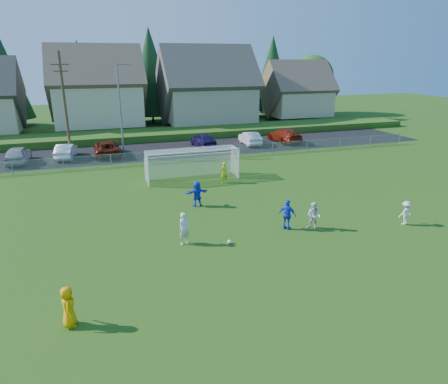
{
  "coord_description": "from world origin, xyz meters",
  "views": [
    {
      "loc": [
        -7.59,
        -14.31,
        9.27
      ],
      "look_at": [
        0.0,
        8.0,
        1.4
      ],
      "focal_mm": 32.0,
      "sensor_mm": 36.0,
      "label": 1
    }
  ],
  "objects_px": {
    "referee": "(68,307)",
    "car_a": "(18,155)",
    "player_white_c": "(406,213)",
    "car_g": "(285,135)",
    "car_c": "(107,148)",
    "soccer_ball": "(229,242)",
    "car_b": "(66,151)",
    "soccer_goal": "(192,159)",
    "player_white_a": "(184,228)",
    "player_blue_a": "(287,215)",
    "car_f": "(250,138)",
    "goalkeeper": "(224,172)",
    "player_blue_b": "(197,194)",
    "car_e": "(203,140)",
    "player_white_b": "(314,216)"
  },
  "relations": [
    {
      "from": "referee",
      "to": "car_a",
      "type": "relative_size",
      "value": 0.34
    },
    {
      "from": "player_white_c",
      "to": "car_g",
      "type": "relative_size",
      "value": 0.26
    },
    {
      "from": "car_c",
      "to": "soccer_ball",
      "type": "bearing_deg",
      "value": 102.31
    },
    {
      "from": "car_b",
      "to": "soccer_goal",
      "type": "distance_m",
      "value": 14.72
    },
    {
      "from": "player_white_a",
      "to": "player_white_c",
      "type": "xyz_separation_m",
      "value": [
        12.88,
        -1.61,
        -0.15
      ]
    },
    {
      "from": "player_blue_a",
      "to": "referee",
      "type": "bearing_deg",
      "value": 73.54
    },
    {
      "from": "car_g",
      "to": "car_f",
      "type": "bearing_deg",
      "value": -2.56
    },
    {
      "from": "goalkeeper",
      "to": "car_b",
      "type": "relative_size",
      "value": 0.38
    },
    {
      "from": "player_white_c",
      "to": "player_blue_a",
      "type": "height_order",
      "value": "player_blue_a"
    },
    {
      "from": "referee",
      "to": "car_b",
      "type": "relative_size",
      "value": 0.36
    },
    {
      "from": "car_b",
      "to": "player_blue_b",
      "type": "bearing_deg",
      "value": 124.78
    },
    {
      "from": "car_f",
      "to": "car_a",
      "type": "bearing_deg",
      "value": 6.42
    },
    {
      "from": "player_blue_b",
      "to": "car_e",
      "type": "xyz_separation_m",
      "value": [
        5.53,
        17.95,
        -0.08
      ]
    },
    {
      "from": "player_white_c",
      "to": "player_blue_a",
      "type": "distance_m",
      "value": 7.08
    },
    {
      "from": "car_b",
      "to": "car_g",
      "type": "relative_size",
      "value": 0.8
    },
    {
      "from": "player_white_c",
      "to": "car_g",
      "type": "height_order",
      "value": "car_g"
    },
    {
      "from": "player_white_b",
      "to": "soccer_goal",
      "type": "xyz_separation_m",
      "value": [
        -4.01,
        12.09,
        0.82
      ]
    },
    {
      "from": "player_white_c",
      "to": "car_f",
      "type": "bearing_deg",
      "value": -93.92
    },
    {
      "from": "player_white_b",
      "to": "car_e",
      "type": "bearing_deg",
      "value": 143.7
    },
    {
      "from": "player_white_c",
      "to": "player_blue_a",
      "type": "xyz_separation_m",
      "value": [
        -6.89,
        1.6,
        0.16
      ]
    },
    {
      "from": "player_blue_b",
      "to": "goalkeeper",
      "type": "relative_size",
      "value": 1.02
    },
    {
      "from": "car_f",
      "to": "soccer_goal",
      "type": "bearing_deg",
      "value": 53.51
    },
    {
      "from": "car_a",
      "to": "car_g",
      "type": "distance_m",
      "value": 28.18
    },
    {
      "from": "car_f",
      "to": "car_c",
      "type": "bearing_deg",
      "value": 5.68
    },
    {
      "from": "referee",
      "to": "car_a",
      "type": "xyz_separation_m",
      "value": [
        -5.17,
        27.21,
        -0.0
      ]
    },
    {
      "from": "car_b",
      "to": "car_f",
      "type": "bearing_deg",
      "value": -171.06
    },
    {
      "from": "soccer_ball",
      "to": "player_white_b",
      "type": "relative_size",
      "value": 0.14
    },
    {
      "from": "player_white_a",
      "to": "car_c",
      "type": "distance_m",
      "value": 22.55
    },
    {
      "from": "car_a",
      "to": "car_c",
      "type": "bearing_deg",
      "value": -173.9
    },
    {
      "from": "soccer_ball",
      "to": "car_c",
      "type": "xyz_separation_m",
      "value": [
        -4.86,
        23.17,
        0.64
      ]
    },
    {
      "from": "referee",
      "to": "car_c",
      "type": "bearing_deg",
      "value": -8.51
    },
    {
      "from": "car_b",
      "to": "car_g",
      "type": "distance_m",
      "value": 23.97
    },
    {
      "from": "car_c",
      "to": "car_b",
      "type": "bearing_deg",
      "value": 0.08
    },
    {
      "from": "player_blue_b",
      "to": "car_f",
      "type": "xyz_separation_m",
      "value": [
        10.93,
        17.44,
        -0.12
      ]
    },
    {
      "from": "goalkeeper",
      "to": "car_g",
      "type": "xyz_separation_m",
      "value": [
        11.95,
        13.1,
        -0.05
      ]
    },
    {
      "from": "player_white_a",
      "to": "car_c",
      "type": "relative_size",
      "value": 0.32
    },
    {
      "from": "player_white_b",
      "to": "player_blue_b",
      "type": "bearing_deg",
      "value": -173.6
    },
    {
      "from": "car_b",
      "to": "car_a",
      "type": "bearing_deg",
      "value": 15.05
    },
    {
      "from": "car_f",
      "to": "car_b",
      "type": "bearing_deg",
      "value": 5.34
    },
    {
      "from": "car_b",
      "to": "player_white_b",
      "type": "bearing_deg",
      "value": 129.2
    },
    {
      "from": "player_white_a",
      "to": "car_c",
      "type": "bearing_deg",
      "value": 76.89
    },
    {
      "from": "soccer_ball",
      "to": "car_c",
      "type": "distance_m",
      "value": 23.68
    },
    {
      "from": "soccer_goal",
      "to": "referee",
      "type": "bearing_deg",
      "value": -117.89
    },
    {
      "from": "player_white_c",
      "to": "car_e",
      "type": "xyz_separation_m",
      "value": [
        -5.23,
        24.89,
        0.05
      ]
    },
    {
      "from": "car_f",
      "to": "referee",
      "type": "bearing_deg",
      "value": 60.8
    },
    {
      "from": "player_white_a",
      "to": "player_white_c",
      "type": "bearing_deg",
      "value": -26.96
    },
    {
      "from": "player_white_a",
      "to": "car_e",
      "type": "relative_size",
      "value": 0.39
    },
    {
      "from": "car_e",
      "to": "car_c",
      "type": "bearing_deg",
      "value": 0.49
    },
    {
      "from": "car_g",
      "to": "soccer_goal",
      "type": "relative_size",
      "value": 0.73
    },
    {
      "from": "car_a",
      "to": "car_f",
      "type": "height_order",
      "value": "car_a"
    }
  ]
}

